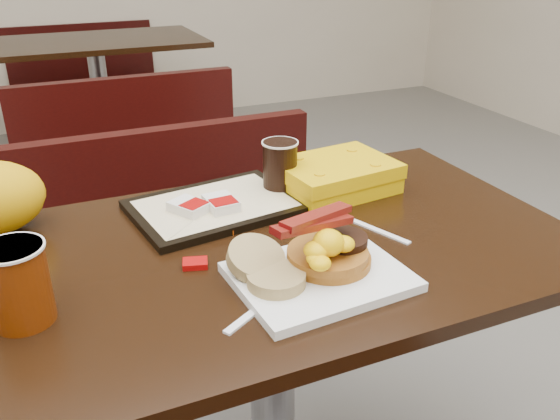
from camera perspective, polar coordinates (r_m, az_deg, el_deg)
name	(u,v)px	position (r m, az deg, el deg)	size (l,w,h in m)	color
table_near	(273,391)	(1.36, -0.72, -17.30)	(1.20, 0.70, 0.75)	black
bench_near_n	(189,254)	(1.91, -8.92, -4.23)	(1.00, 0.46, 0.72)	black
table_far	(102,105)	(3.66, -16.99, 9.83)	(1.20, 0.70, 0.75)	black
bench_far_s	(123,142)	(3.00, -15.07, 6.40)	(1.00, 0.46, 0.72)	black
bench_far_n	(88,82)	(4.34, -18.29, 11.81)	(1.00, 0.46, 0.72)	black
platter	(320,277)	(1.02, 3.91, -6.54)	(0.29, 0.23, 0.02)	white
pancake_stack	(329,256)	(1.04, 4.81, -4.48)	(0.15, 0.15, 0.03)	#924D18
sausage_patty	(343,240)	(1.05, 6.13, -2.89)	(0.09, 0.09, 0.01)	black
scrambled_eggs	(328,245)	(0.99, 4.74, -3.47)	(0.10, 0.08, 0.05)	#FFB905
bacon_strips	(313,223)	(0.99, 3.27, -1.27)	(0.17, 0.07, 0.01)	#4C0507
muffin_bottom	(276,279)	(0.98, -0.36, -6.74)	(0.10, 0.10, 0.02)	tan
muffin_top	(256,258)	(1.01, -2.38, -4.76)	(0.10, 0.10, 0.02)	tan
coffee_cup_near	(18,285)	(0.98, -24.23, -6.68)	(0.09, 0.09, 0.13)	#872C04
fork	(248,317)	(0.94, -3.19, -10.39)	(0.15, 0.03, 0.00)	white
knife	(377,230)	(1.20, 9.48, -1.97)	(0.16, 0.01, 0.00)	white
condiment_syrup	(233,227)	(1.19, -4.59, -1.68)	(0.04, 0.03, 0.01)	#C54208
condiment_ketchup	(195,263)	(1.08, -8.29, -5.20)	(0.04, 0.03, 0.01)	#8C0504
tray	(216,207)	(1.28, -6.32, 0.33)	(0.35, 0.25, 0.02)	black
hashbrown_sleeve_left	(189,207)	(1.24, -8.89, 0.33)	(0.06, 0.08, 0.02)	silver
hashbrown_sleeve_right	(221,203)	(1.25, -5.80, 0.69)	(0.06, 0.08, 0.02)	silver
coffee_cup_far	(280,164)	(1.34, 0.01, 4.50)	(0.08, 0.08, 0.11)	black
clamshell	(336,176)	(1.37, 5.48, 3.33)	(0.26, 0.20, 0.07)	#D6A503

